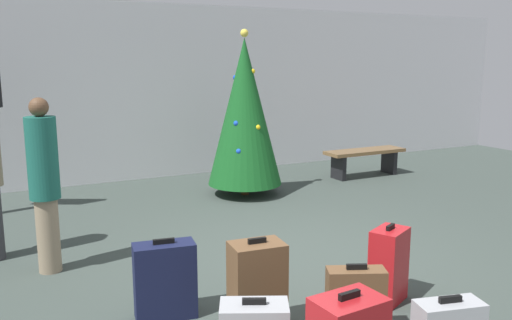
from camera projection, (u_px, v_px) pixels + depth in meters
ground_plane at (294, 262)px, 5.54m from camera, size 16.00×16.00×0.00m
back_wall at (156, 92)px, 9.36m from camera, size 16.00×0.20×3.00m
holiday_tree at (245, 112)px, 8.09m from camera, size 1.13×1.13×2.50m
waiting_bench at (365, 156)px, 9.55m from camera, size 1.50×0.44×0.48m
traveller_1 at (44, 181)px, 5.15m from camera, size 0.38×0.38×1.71m
suitcase_0 at (165, 280)px, 4.32m from camera, size 0.52×0.30×0.66m
suitcase_3 at (257, 287)px, 4.09m from camera, size 0.43×0.32×0.75m
suitcase_4 at (355, 302)px, 4.04m from camera, size 0.47×0.34×0.57m
suitcase_5 at (389, 265)px, 4.61m from camera, size 0.41×0.36×0.68m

